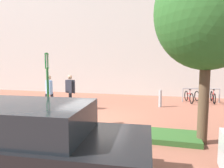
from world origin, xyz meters
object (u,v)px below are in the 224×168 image
Objects in this scene: parking_sign_post at (48,80)px; person_shirt_blue at (49,91)px; bike_at_sign at (53,117)px; car_black_suv at (33,145)px; tree_sidewalk at (208,12)px; person_suited_navy at (70,90)px; bollard_steel at (160,98)px; bike_rack_cluster at (201,96)px.

person_shirt_blue is (-1.35, 2.23, -0.73)m from parking_sign_post.
bike_at_sign is 0.35× the size of car_black_suv.
car_black_suv is at bearing -140.78° from tree_sidewalk.
parking_sign_post is 3.41m from car_black_suv.
person_shirt_blue and person_suited_navy have the same top height.
bike_at_sign is at bearing -55.30° from person_shirt_blue.
car_black_suv is (-2.24, -7.37, 0.31)m from bollard_steel.
bollard_steel is 0.20× the size of car_black_suv.
person_suited_navy is at bearing 102.63° from bike_at_sign.
person_suited_navy is at bearing -151.30° from bike_rack_cluster.
tree_sidewalk reaches higher than person_shirt_blue.
car_black_suv reaches higher than bollard_steel.
person_suited_navy is 6.00m from car_black_suv.
parking_sign_post is 2.71m from person_shirt_blue.
bike_rack_cluster is 7.46m from person_suited_navy.
parking_sign_post is (-4.96, 0.08, -1.94)m from tree_sidewalk.
tree_sidewalk is 5.33m from parking_sign_post.
tree_sidewalk is 3.05× the size of person_suited_navy.
tree_sidewalk is 7.26m from bike_rack_cluster.
parking_sign_post is at bearing -79.41° from person_suited_navy.
car_black_suv is at bearing -65.35° from bike_at_sign.
parking_sign_post is at bearing 179.08° from tree_sidewalk.
bollard_steel is (3.73, 4.45, -1.26)m from parking_sign_post.
person_suited_navy is (0.83, 0.51, 0.00)m from person_shirt_blue.
person_shirt_blue is (-6.31, 2.31, -2.67)m from tree_sidewalk.
bike_at_sign is 3.46m from car_black_suv.
tree_sidewalk is at bearing -3.35° from bike_at_sign.
car_black_suv is at bearing -116.09° from bike_rack_cluster.
car_black_suv is (-3.47, -2.84, -2.89)m from tree_sidewalk.
bike_rack_cluster is 8.43m from person_shirt_blue.
car_black_suv is (1.43, -3.12, 0.41)m from bike_at_sign.
bollard_steel is 4.61m from person_suited_navy.
parking_sign_post is 8.81m from bike_rack_cluster.
parking_sign_post is at bearing -133.60° from bike_rack_cluster.
parking_sign_post is 1.38m from bike_at_sign.
parking_sign_post is 1.53× the size of person_suited_navy.
parking_sign_post reaches higher than person_shirt_blue.
person_shirt_blue is at bearing -156.36° from bollard_steel.
bike_at_sign is 8.52m from bike_rack_cluster.
bike_rack_cluster is at bearing 80.73° from tree_sidewalk.
person_shirt_blue reaches higher than bollard_steel.
bike_rack_cluster is 1.21× the size of person_shirt_blue.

